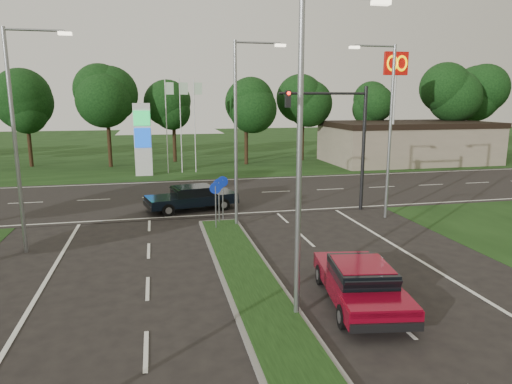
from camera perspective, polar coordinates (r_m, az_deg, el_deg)
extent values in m
cube|color=black|center=(61.27, -9.66, 5.42)|extent=(160.00, 50.00, 0.02)
cube|color=black|center=(30.68, -6.56, -0.40)|extent=(160.00, 12.00, 0.02)
cube|color=slate|center=(12.05, 4.24, -19.52)|extent=(2.00, 26.00, 0.12)
cube|color=gray|center=(48.99, 18.38, 5.88)|extent=(16.00, 9.00, 4.00)
cylinder|color=gray|center=(12.61, 5.41, 3.39)|extent=(0.16, 0.16, 9.00)
cube|color=#FFF2CC|center=(13.57, 15.35, 21.87)|extent=(0.50, 0.22, 0.12)
cylinder|color=gray|center=(22.28, -2.55, 6.91)|extent=(0.16, 0.16, 9.00)
cylinder|color=gray|center=(22.59, 0.24, 18.17)|extent=(2.20, 0.10, 0.10)
cube|color=#FFF2CC|center=(22.84, 3.06, 17.82)|extent=(0.50, 0.22, 0.12)
cylinder|color=gray|center=(20.68, -27.87, 5.25)|extent=(0.16, 0.16, 9.00)
cylinder|color=gray|center=(20.51, -25.97, 17.75)|extent=(2.20, 0.10, 0.10)
cube|color=#FFF2CC|center=(20.30, -22.77, 17.79)|extent=(0.50, 0.22, 0.12)
cylinder|color=gray|center=(25.04, 16.40, 6.96)|extent=(0.16, 0.16, 9.00)
cylinder|color=gray|center=(24.61, 14.65, 17.26)|extent=(2.20, 0.10, 0.10)
cube|color=#FFF2CC|center=(24.13, 12.20, 17.25)|extent=(0.50, 0.22, 0.12)
cylinder|color=black|center=(26.67, 13.27, 5.21)|extent=(0.20, 0.20, 7.00)
cylinder|color=black|center=(25.54, 8.42, 12.10)|extent=(5.00, 0.14, 0.14)
cube|color=black|center=(24.90, 4.00, 11.52)|extent=(0.28, 0.28, 0.90)
sphere|color=#FF190C|center=(24.73, 4.14, 12.21)|extent=(0.20, 0.20, 0.20)
cylinder|color=gray|center=(22.16, -5.05, -2.05)|extent=(0.06, 0.06, 2.20)
cylinder|color=#0C26A5|center=(21.95, -5.10, 0.48)|extent=(0.56, 0.04, 0.56)
cylinder|color=gray|center=(23.16, -4.64, -1.45)|extent=(0.06, 0.06, 2.20)
cylinder|color=#0C26A5|center=(22.96, -4.68, 0.98)|extent=(0.56, 0.04, 0.56)
cylinder|color=gray|center=(23.88, -4.16, -1.05)|extent=(0.06, 0.06, 2.20)
cylinder|color=#0C26A5|center=(23.69, -4.20, 1.31)|extent=(0.56, 0.04, 0.56)
cube|color=silver|center=(39.02, -13.97, 6.32)|extent=(1.40, 0.30, 6.00)
cube|color=#0CA53F|center=(38.73, -14.11, 8.95)|extent=(1.30, 0.08, 1.20)
cube|color=#0C3FBF|center=(38.83, -13.99, 6.59)|extent=(1.30, 0.08, 1.60)
cylinder|color=silver|center=(39.95, -11.12, 8.00)|extent=(0.08, 0.08, 8.00)
cube|color=#B2D8B2|center=(39.91, -10.78, 12.60)|extent=(0.70, 0.02, 1.00)
cylinder|color=silver|center=(40.00, -9.38, 8.06)|extent=(0.08, 0.08, 8.00)
cube|color=#B2D8B2|center=(39.97, -9.02, 12.66)|extent=(0.70, 0.02, 1.00)
cylinder|color=silver|center=(40.09, -7.65, 8.12)|extent=(0.08, 0.08, 8.00)
cube|color=#B2D8B2|center=(40.07, -7.27, 12.71)|extent=(0.70, 0.02, 1.00)
cylinder|color=silver|center=(43.35, 16.75, 9.31)|extent=(0.30, 0.30, 10.00)
cube|color=#BF0C07|center=(43.45, 17.09, 15.11)|extent=(2.20, 0.35, 2.00)
torus|color=#FFC600|center=(43.04, 16.70, 15.17)|extent=(1.06, 0.16, 1.06)
torus|color=#FFC600|center=(43.48, 17.77, 15.07)|extent=(1.06, 0.16, 1.06)
cylinder|color=black|center=(46.16, -8.75, 6.27)|extent=(0.36, 0.36, 4.40)
sphere|color=black|center=(45.98, -8.92, 11.61)|extent=(6.00, 6.00, 6.00)
sphere|color=black|center=(45.82, -8.55, 12.88)|extent=(4.80, 4.80, 4.80)
cube|color=maroon|center=(14.83, 12.86, -11.23)|extent=(2.73, 5.13, 0.50)
cube|color=black|center=(14.57, 13.06, -9.64)|extent=(2.01, 2.39, 0.47)
cube|color=maroon|center=(14.49, 13.10, -8.78)|extent=(1.85, 1.98, 0.04)
cylinder|color=black|center=(16.12, 8.07, -10.19)|extent=(0.33, 0.71, 0.69)
cylinder|color=black|center=(16.58, 14.39, -9.83)|extent=(0.33, 0.71, 0.69)
cylinder|color=black|center=(13.34, 10.83, -15.08)|extent=(0.33, 0.71, 0.69)
cylinder|color=black|center=(13.89, 18.42, -14.37)|extent=(0.33, 0.71, 0.69)
cube|color=black|center=(26.55, -8.08, -0.91)|extent=(5.35, 3.09, 0.51)
cube|color=black|center=(26.48, -7.90, 0.15)|extent=(2.54, 2.18, 0.48)
cube|color=black|center=(26.43, -7.91, 0.66)|extent=(2.12, 2.00, 0.05)
cylinder|color=black|center=(25.31, -10.92, -2.25)|extent=(0.74, 0.38, 0.71)
cylinder|color=black|center=(27.11, -11.90, -1.38)|extent=(0.74, 0.38, 0.71)
cylinder|color=black|center=(26.24, -4.09, -1.58)|extent=(0.74, 0.38, 0.71)
cylinder|color=black|center=(27.98, -5.48, -0.79)|extent=(0.74, 0.38, 0.71)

